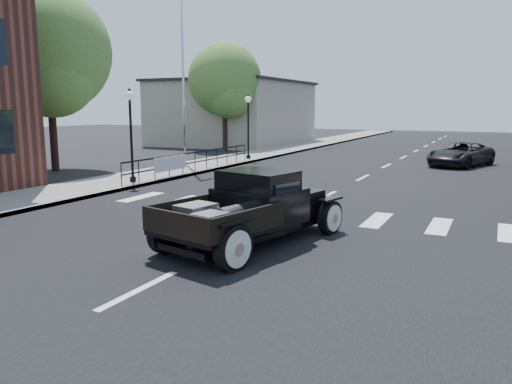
% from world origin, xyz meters
% --- Properties ---
extents(ground, '(120.00, 120.00, 0.00)m').
position_xyz_m(ground, '(0.00, 0.00, 0.00)').
color(ground, black).
rests_on(ground, ground).
extents(road, '(14.00, 80.00, 0.02)m').
position_xyz_m(road, '(0.00, 15.00, 0.01)').
color(road, black).
rests_on(road, ground).
extents(road_markings, '(12.00, 60.00, 0.06)m').
position_xyz_m(road_markings, '(0.00, 10.00, 0.00)').
color(road_markings, silver).
rests_on(road_markings, ground).
extents(sidewalk_left, '(3.00, 80.00, 0.15)m').
position_xyz_m(sidewalk_left, '(-8.50, 15.00, 0.07)').
color(sidewalk_left, gray).
rests_on(sidewalk_left, ground).
extents(low_building_left, '(10.00, 12.00, 5.00)m').
position_xyz_m(low_building_left, '(-15.00, 28.00, 2.50)').
color(low_building_left, '#A29A88').
rests_on(low_building_left, ground).
extents(railing, '(0.08, 10.00, 1.00)m').
position_xyz_m(railing, '(-7.30, 10.00, 0.65)').
color(railing, black).
rests_on(railing, sidewalk_left).
extents(banner, '(0.04, 2.20, 0.60)m').
position_xyz_m(banner, '(-7.22, 8.00, 0.45)').
color(banner, silver).
rests_on(banner, sidewalk_left).
extents(lamp_post_b, '(0.36, 0.36, 3.63)m').
position_xyz_m(lamp_post_b, '(-7.60, 6.00, 1.97)').
color(lamp_post_b, black).
rests_on(lamp_post_b, sidewalk_left).
extents(lamp_post_c, '(0.36, 0.36, 3.63)m').
position_xyz_m(lamp_post_c, '(-7.60, 16.00, 1.97)').
color(lamp_post_c, black).
rests_on(lamp_post_c, sidewalk_left).
extents(flagpole, '(0.12, 0.12, 11.79)m').
position_xyz_m(flagpole, '(-9.20, 12.00, 6.04)').
color(flagpole, silver).
rests_on(flagpole, sidewalk_left).
extents(big_tree_near, '(5.82, 5.82, 8.55)m').
position_xyz_m(big_tree_near, '(-14.00, 8.00, 4.28)').
color(big_tree_near, '#497030').
rests_on(big_tree_near, ground).
extents(big_tree_far, '(5.15, 5.15, 7.57)m').
position_xyz_m(big_tree_far, '(-12.50, 22.00, 3.78)').
color(big_tree_far, '#497030').
rests_on(big_tree_far, ground).
extents(hotrod_pickup, '(3.29, 5.24, 1.68)m').
position_xyz_m(hotrod_pickup, '(0.40, 0.42, 0.84)').
color(hotrod_pickup, black).
rests_on(hotrod_pickup, ground).
extents(second_car, '(3.46, 4.88, 1.24)m').
position_xyz_m(second_car, '(3.45, 18.63, 0.62)').
color(second_car, black).
rests_on(second_car, ground).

